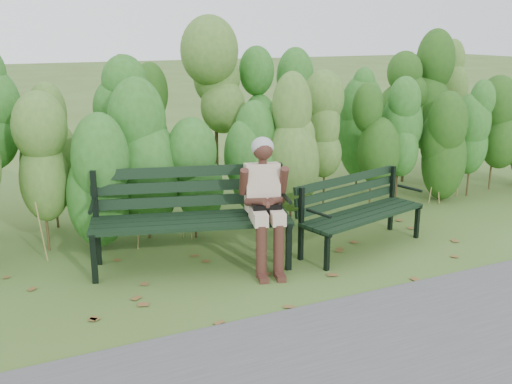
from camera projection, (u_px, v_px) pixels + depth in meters
name	position (u px, v px, depth m)	size (l,w,h in m)	color
ground	(270.00, 268.00, 6.31)	(80.00, 80.00, 0.00)	#475D22
footpath	(404.00, 373.00, 4.39)	(60.00, 2.50, 0.01)	#474749
hedge_band	(205.00, 125.00, 7.60)	(11.04, 1.67, 2.42)	#47381E
leaf_litter	(287.00, 281.00, 6.00)	(5.97, 2.21, 0.01)	brown
bench_left	(191.00, 209.00, 6.30)	(2.16, 1.19, 1.03)	black
bench_right	(357.00, 206.00, 6.83)	(1.72, 0.93, 0.82)	black
seated_woman	(265.00, 194.00, 6.18)	(0.55, 0.80, 1.37)	beige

